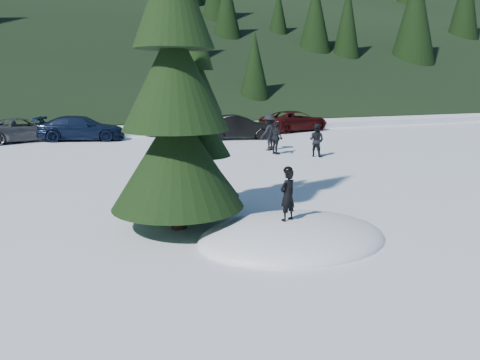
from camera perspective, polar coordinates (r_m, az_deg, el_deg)
name	(u,v)px	position (r m, az deg, el deg)	size (l,w,h in m)	color
ground	(293,239)	(10.90, 6.44, -7.16)	(200.00, 200.00, 0.00)	white
snow_mound	(293,239)	(10.90, 6.44, -7.16)	(4.48, 3.52, 0.96)	white
forest_hillside	(80,7)	(63.82, -18.95, 19.33)	(200.00, 60.00, 25.00)	black
spruce_tall	(175,92)	(11.16, -7.91, 10.62)	(3.20, 3.20, 8.60)	black
spruce_short	(199,136)	(12.86, -5.04, 5.41)	(2.20, 2.20, 5.37)	black
child_skier	(288,195)	(10.49, 5.82, -1.85)	(0.42, 0.28, 1.16)	black
adult_0	(317,140)	(22.87, 9.31, 4.80)	(0.77, 0.60, 1.58)	black
adult_1	(276,138)	(23.33, 4.41, 5.14)	(0.96, 0.40, 1.65)	black
adult_2	(269,132)	(24.70, 3.57, 5.81)	(1.22, 0.70, 1.89)	black
car_2	(23,130)	(31.26, -24.92, 5.58)	(2.37, 5.14, 1.43)	#44484B
car_3	(81,128)	(30.50, -18.77, 6.00)	(2.11, 5.19, 1.51)	black
car_4	(168,125)	(32.46, -8.76, 6.65)	(1.57, 3.91, 1.33)	#969A9E
car_5	(239,127)	(29.57, -0.17, 6.46)	(1.59, 4.57, 1.51)	black
car_6	(294,121)	(34.72, 6.66, 7.16)	(2.46, 5.33, 1.48)	#330A09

